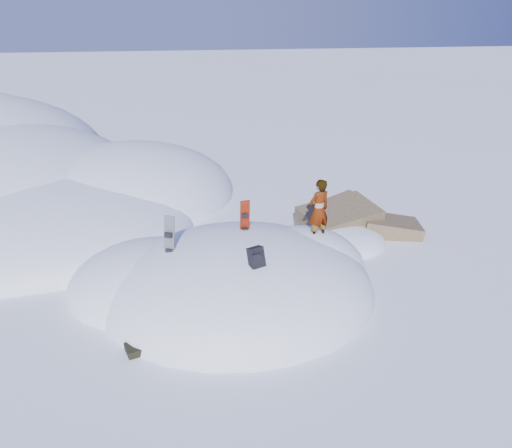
{
  "coord_description": "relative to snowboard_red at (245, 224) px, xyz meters",
  "views": [
    {
      "loc": [
        -0.95,
        -10.87,
        7.03
      ],
      "look_at": [
        0.49,
        0.3,
        1.79
      ],
      "focal_mm": 35.0,
      "sensor_mm": 36.0,
      "label": 1
    }
  ],
  "objects": [
    {
      "name": "snowboard_dark",
      "position": [
        -1.93,
        -0.69,
        -0.12
      ],
      "size": [
        0.37,
        0.37,
        1.44
      ],
      "rotation": [
        0.0,
        0.0,
        -0.47
      ],
      "color": "black",
      "rests_on": "snow_mound"
    },
    {
      "name": "ground",
      "position": [
        -0.26,
        -0.78,
        -1.6
      ],
      "size": [
        120.0,
        120.0,
        0.0
      ],
      "primitive_type": "plane",
      "color": "white",
      "rests_on": "ground"
    },
    {
      "name": "snow_mound",
      "position": [
        -0.43,
        -0.54,
        -1.6
      ],
      "size": [
        8.0,
        6.0,
        3.0
      ],
      "color": "silver",
      "rests_on": "ground"
    },
    {
      "name": "backpack",
      "position": [
        0.06,
        -1.83,
        -0.0
      ],
      "size": [
        0.44,
        0.5,
        0.55
      ],
      "rotation": [
        0.0,
        0.0,
        0.41
      ],
      "color": "black",
      "rests_on": "snow_mound"
    },
    {
      "name": "person",
      "position": [
        1.95,
        0.0,
        0.27
      ],
      "size": [
        0.73,
        0.62,
        1.7
      ],
      "primitive_type": "imported",
      "rotation": [
        0.0,
        0.0,
        3.55
      ],
      "color": "slate",
      "rests_on": "snow_mound"
    },
    {
      "name": "gear_pile",
      "position": [
        -2.53,
        -2.75,
        -1.49
      ],
      "size": [
        0.83,
        0.65,
        0.22
      ],
      "rotation": [
        0.0,
        0.0,
        0.36
      ],
      "color": "black",
      "rests_on": "ground"
    },
    {
      "name": "snowboard_red",
      "position": [
        0.0,
        0.0,
        0.0
      ],
      "size": [
        0.28,
        0.21,
        1.36
      ],
      "rotation": [
        0.0,
        0.0,
        0.2
      ],
      "color": "red",
      "rests_on": "snow_mound"
    },
    {
      "name": "rock_outcrop",
      "position": [
        3.46,
        2.23,
        -1.58
      ],
      "size": [
        4.68,
        4.41,
        1.68
      ],
      "color": "brown",
      "rests_on": "ground"
    }
  ]
}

